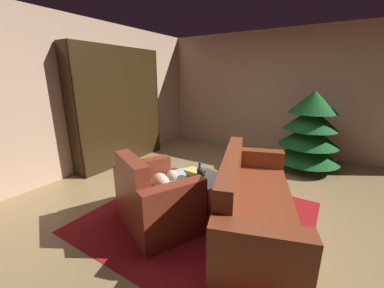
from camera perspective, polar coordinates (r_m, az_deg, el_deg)
The scene contains 11 objects.
ground_plane at distance 3.28m, azimuth 7.75°, elevation -14.33°, with size 6.62×6.62×0.00m, color #92774D.
wall_back at distance 5.52m, azimuth 20.56°, elevation 11.42°, with size 5.41×0.06×2.60m, color tan.
wall_left at distance 4.61m, azimuth -23.97°, elevation 10.34°, with size 0.06×5.63×2.60m, color tan.
area_rug at distance 3.01m, azimuth 1.92°, elevation -17.12°, with size 2.46×2.26×0.01m, color maroon.
bookshelf_unit at distance 4.83m, azimuth -16.18°, elevation 8.38°, with size 0.32×1.94×2.17m.
armchair_red at distance 2.78m, azimuth -8.94°, elevation -13.17°, with size 1.16×1.04×0.85m.
couch_red at distance 2.77m, azimuth 14.33°, elevation -13.91°, with size 1.34×2.18×0.84m.
coffee_table at distance 2.94m, azimuth 0.53°, elevation -8.90°, with size 0.70×0.70×0.45m.
book_stack_on_table at distance 2.85m, azimuth 0.75°, elevation -7.40°, with size 0.23×0.18×0.12m.
bottle_on_table at distance 2.72m, azimuth 1.85°, elevation -7.67°, with size 0.06×0.06×0.26m.
decorated_tree at distance 4.67m, azimuth 26.59°, elevation 2.82°, with size 1.12×1.12×1.43m.
Camera 1 is at (1.11, -2.61, 1.65)m, focal length 22.01 mm.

